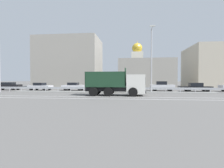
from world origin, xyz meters
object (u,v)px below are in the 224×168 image
(parked_car_5, at_px, (162,86))
(parked_car_6, at_px, (196,87))
(dump_truck, at_px, (123,85))
(median_road_sign, at_px, (141,84))
(parked_car_3, at_px, (100,87))
(street_lamp_1, at_px, (152,57))
(parked_car_1, at_px, (40,86))
(parked_car_0, at_px, (8,86))
(church_tower, at_px, (137,65))
(parked_car_2, at_px, (74,86))
(parked_car_4, at_px, (129,87))

(parked_car_5, xyz_separation_m, parked_car_6, (5.40, -0.53, -0.11))
(dump_truck, bearing_deg, parked_car_6, 126.46)
(dump_truck, height_order, median_road_sign, dump_truck)
(parked_car_3, bearing_deg, dump_truck, -153.24)
(street_lamp_1, xyz_separation_m, parked_car_1, (-19.20, 4.60, -4.38))
(parked_car_0, bearing_deg, street_lamp_1, -105.45)
(median_road_sign, height_order, parked_car_5, median_road_sign)
(parked_car_5, bearing_deg, parked_car_1, -86.03)
(dump_truck, distance_m, church_tower, 35.34)
(parked_car_2, bearing_deg, dump_truck, 43.96)
(street_lamp_1, distance_m, parked_car_3, 10.35)
(street_lamp_1, xyz_separation_m, parked_car_0, (-25.74, 4.87, -4.34))
(parked_car_2, bearing_deg, parked_car_6, 87.33)
(parked_car_0, xyz_separation_m, parked_car_4, (22.49, -0.55, -0.04))
(parked_car_3, bearing_deg, church_tower, -15.01)
(median_road_sign, distance_m, church_tower, 31.02)
(median_road_sign, distance_m, parked_car_3, 8.06)
(dump_truck, xyz_separation_m, parked_car_4, (0.59, 8.42, -0.58))
(parked_car_0, height_order, parked_car_6, parked_car_0)
(median_road_sign, bearing_deg, parked_car_1, 165.95)
(street_lamp_1, height_order, parked_car_0, street_lamp_1)
(parked_car_4, distance_m, parked_car_6, 10.96)
(dump_truck, distance_m, parked_car_3, 9.75)
(parked_car_5, height_order, parked_car_6, parked_car_5)
(street_lamp_1, bearing_deg, parked_car_3, 150.61)
(median_road_sign, relative_size, parked_car_5, 0.61)
(parked_car_4, bearing_deg, parked_car_5, -83.61)
(dump_truck, relative_size, parked_car_6, 1.58)
(parked_car_2, bearing_deg, parked_car_3, 85.16)
(parked_car_3, bearing_deg, street_lamp_1, -119.10)
(median_road_sign, height_order, church_tower, church_tower)
(street_lamp_1, xyz_separation_m, parked_car_6, (7.71, 4.54, -4.37))
(street_lamp_1, relative_size, parked_car_5, 2.25)
(parked_car_4, height_order, parked_car_5, parked_car_5)
(parked_car_2, distance_m, parked_car_6, 20.76)
(parked_car_4, height_order, parked_car_6, parked_car_6)
(median_road_sign, xyz_separation_m, parked_car_4, (-1.78, 4.15, -0.57))
(parked_car_0, height_order, parked_car_5, parked_car_5)
(parked_car_0, bearing_deg, median_road_sign, -105.71)
(parked_car_5, bearing_deg, parked_car_0, -86.86)
(parked_car_3, bearing_deg, parked_car_1, 90.33)
(dump_truck, xyz_separation_m, parked_car_0, (-21.90, 8.97, -0.54))
(church_tower, bearing_deg, dump_truck, -94.60)
(parked_car_1, relative_size, parked_car_4, 1.07)
(street_lamp_1, distance_m, parked_car_1, 20.23)
(parked_car_1, xyz_separation_m, parked_car_5, (21.52, 0.47, 0.12))
(parked_car_2, height_order, parked_car_6, parked_car_6)
(parked_car_0, bearing_deg, parked_car_4, -96.15)
(parked_car_0, height_order, parked_car_2, parked_car_0)
(parked_car_4, bearing_deg, parked_car_1, 87.65)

